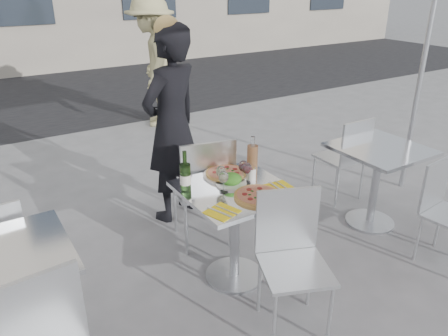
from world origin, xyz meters
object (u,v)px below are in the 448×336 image
side_chair_rfar (347,153)px  wineglass_red_a (247,169)px  side_table_right (377,170)px  wine_bottle (185,176)px  sugar_shaker (251,173)px  salad_plate (231,180)px  wineglass_white_a (224,178)px  woman_diner (172,126)px  side_chair_rnear (444,204)px  pizza_near (258,196)px  carafe (252,159)px  pedestrian_b (153,62)px  chair_far (205,184)px  napkin_left (222,212)px  main_table (235,215)px  napkin_right (279,187)px  wineglass_white_b (221,172)px  pizza_far (226,174)px  chair_near (291,249)px  side_table_left (7,287)px  wineglass_red_b (243,167)px

side_chair_rfar → wineglass_red_a: (-1.50, -0.43, 0.34)m
side_table_right → wine_bottle: size_ratio=2.54×
sugar_shaker → wineglass_red_a: wineglass_red_a is taller
salad_plate → wineglass_white_a: wineglass_white_a is taller
woman_diner → wineglass_white_a: woman_diner is taller
side_chair_rnear → pizza_near: 1.55m
salad_plate → carafe: bearing=19.3°
pedestrian_b → chair_far: bearing=5.1°
woman_diner → napkin_left: size_ratio=7.77×
main_table → wineglass_red_a: (0.12, 0.03, 0.32)m
napkin_right → side_chair_rfar: bearing=27.3°
woman_diner → wineglass_white_b: size_ratio=11.23×
salad_plate → napkin_right: salad_plate is taller
woman_diner → sugar_shaker: (0.13, -1.05, -0.08)m
side_chair_rnear → wineglass_white_a: size_ratio=5.24×
wineglass_white_a → wineglass_red_a: 0.22m
woman_diner → side_table_right: bearing=119.9°
pedestrian_b → pizza_near: size_ratio=5.89×
side_table_right → woman_diner: size_ratio=0.42×
chair_far → wineglass_white_a: bearing=87.9°
chair_far → carafe: 0.50m
side_chair_rfar → pizza_far: side_chair_rfar is taller
chair_near → napkin_left: size_ratio=3.97×
side_table_right → wineglass_white_b: bearing=176.9°
pizza_near → wineglass_white_b: wineglass_white_b is taller
carafe → wineglass_white_a: size_ratio=1.84×
chair_far → side_chair_rfar: bearing=-168.6°
side_chair_rfar → napkin_right: (-1.35, -0.62, 0.24)m
salad_plate → wineglass_white_b: bearing=167.2°
main_table → wineglass_red_a: 0.34m
pizza_far → pedestrian_b: bearing=74.9°
side_chair_rfar → wine_bottle: bearing=10.3°
chair_far → pizza_far: chair_far is taller
side_table_left → sugar_shaker: bearing=1.9°
sugar_shaker → wineglass_white_b: size_ratio=0.68×
wine_bottle → wineglass_white_a: bearing=-35.1°
pizza_far → wineglass_red_b: 0.18m
chair_far → woman_diner: woman_diner is taller
side_chair_rfar → carafe: 1.45m
side_chair_rfar → side_chair_rnear: bearing=85.6°
chair_near → wine_bottle: 0.85m
salad_plate → wineglass_red_a: size_ratio=1.40×
pedestrian_b → pizza_near: 4.09m
chair_near → napkin_left: 0.50m
carafe → napkin_right: 0.32m
pedestrian_b → pizza_far: (-0.97, -3.57, -0.17)m
side_table_left → chair_near: (1.57, -0.54, -0.00)m
chair_far → pizza_near: bearing=104.7°
side_chair_rnear → wineglass_white_b: (-1.58, 0.73, 0.37)m
chair_far → pizza_far: (0.03, -0.28, 0.19)m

